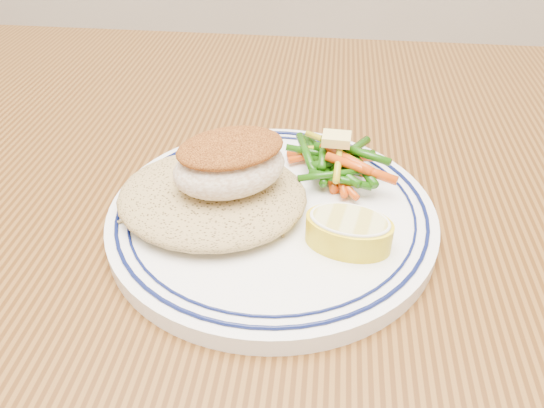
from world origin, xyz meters
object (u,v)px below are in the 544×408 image
Objects in this scene: rice_pilaf at (212,193)px; dining_table at (246,313)px; fish_fillet at (230,163)px; plate at (272,214)px; vegetable_pile at (337,160)px; lemon_wedge at (349,230)px.

dining_table is at bearing -22.73° from rice_pilaf.
plate is at bearing 7.43° from fish_fillet.
rice_pilaf is 1.42× the size of fish_fillet.
plate reaches higher than dining_table.
lemon_wedge is at bearing -83.65° from vegetable_pile.
dining_table is 0.15m from lemon_wedge.
fish_fillet reaches higher than rice_pilaf.
vegetable_pile is 1.36× the size of lemon_wedge.
dining_table is at bearing -135.67° from vegetable_pile.
fish_fillet is 1.52× the size of lemon_wedge.
rice_pilaf is 0.11m from vegetable_pile.
lemon_wedge is (0.06, -0.04, 0.02)m from plate.
fish_fillet reaches higher than vegetable_pile.
rice_pilaf reaches higher than lemon_wedge.
dining_table is 0.16m from fish_fillet.
plate is 1.74× the size of rice_pilaf.
vegetable_pile reaches higher than dining_table.
dining_table is 0.11m from plate.
lemon_wedge is (0.01, -0.09, -0.00)m from vegetable_pile.
lemon_wedge is (0.11, -0.03, -0.00)m from rice_pilaf.
vegetable_pile reaches higher than plate.
rice_pilaf is 0.03m from fish_fillet.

